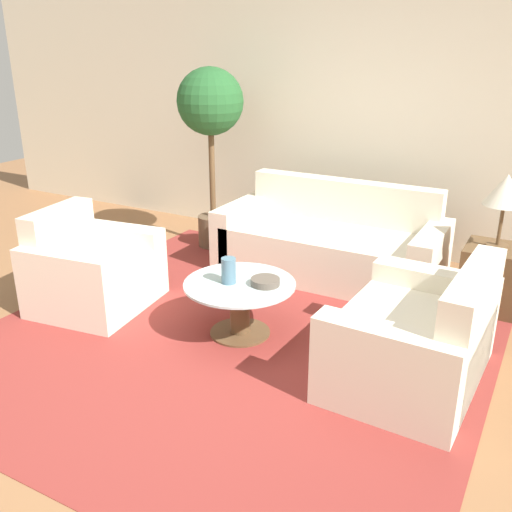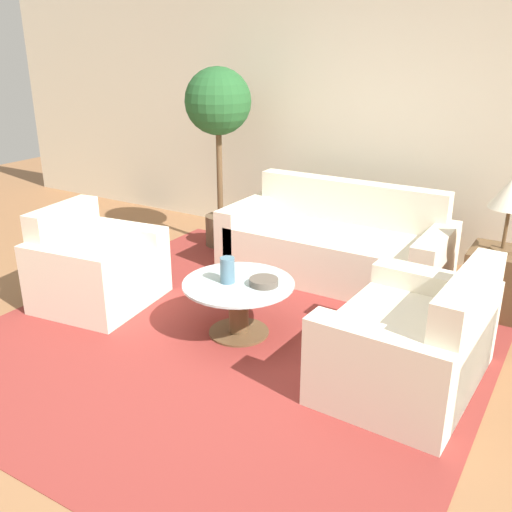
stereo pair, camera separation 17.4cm
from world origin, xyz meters
TOP-DOWN VIEW (x-y plane):
  - ground_plane at (0.00, 0.00)m, footprint 14.00×14.00m
  - wall_back at (0.00, 2.92)m, footprint 10.00×0.06m
  - rug at (0.04, 0.56)m, footprint 3.61×3.78m
  - sofa_main at (0.18, 2.04)m, footprint 2.06×0.91m
  - armchair at (-1.32, 0.41)m, footprint 0.95×1.02m
  - loveseat at (1.38, 0.58)m, footprint 0.91×1.25m
  - coffee_table at (0.04, 0.56)m, footprint 0.83×0.83m
  - side_table at (1.62, 1.97)m, footprint 0.47×0.47m
  - table_lamp at (1.62, 1.97)m, footprint 0.33×0.33m
  - potted_plant at (-1.22, 2.14)m, footprint 0.67×0.67m
  - vase at (-0.03, 0.53)m, footprint 0.11×0.11m
  - bowl at (0.22, 0.62)m, footprint 0.21×0.21m

SIDE VIEW (x-z plane):
  - ground_plane at x=0.00m, z-range 0.00..0.00m
  - rug at x=0.04m, z-range 0.00..0.01m
  - side_table at x=1.62m, z-range 0.00..0.53m
  - coffee_table at x=0.04m, z-range 0.06..0.48m
  - sofa_main at x=0.18m, z-range -0.14..0.71m
  - loveseat at x=1.38m, z-range -0.13..0.70m
  - armchair at x=-1.32m, z-range -0.12..0.69m
  - bowl at x=0.22m, z-range 0.42..0.47m
  - vase at x=-0.03m, z-range 0.42..0.62m
  - table_lamp at x=1.62m, z-range 0.69..1.29m
  - wall_back at x=0.00m, z-range 0.00..2.60m
  - potted_plant at x=-1.22m, z-range 0.44..2.30m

